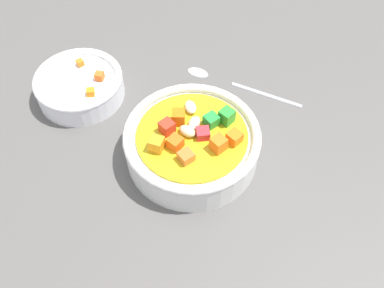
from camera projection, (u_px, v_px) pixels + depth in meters
The scene contains 4 objects.
ground_plane at pixel (192, 159), 61.61cm from camera, with size 140.00×140.00×2.00cm, color #565451.
soup_bowl_main at pixel (192, 143), 58.42cm from camera, with size 19.24×19.24×6.95cm.
spoon at pixel (227, 81), 69.45cm from camera, with size 20.07×6.49×0.83cm.
side_bowl_small at pixel (80, 85), 66.24cm from camera, with size 14.08×14.08×4.67cm.
Camera 1 is at (6.51, -34.37, 49.77)cm, focal length 38.56 mm.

